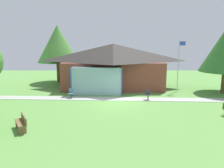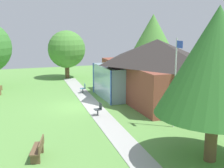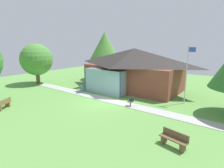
{
  "view_description": "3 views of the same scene",
  "coord_description": "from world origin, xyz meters",
  "px_view_note": "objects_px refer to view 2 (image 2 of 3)",
  "views": [
    {
      "loc": [
        -0.56,
        -17.86,
        4.81
      ],
      "look_at": [
        -0.64,
        2.87,
        1.01
      ],
      "focal_mm": 35.41,
      "sensor_mm": 36.0,
      "label": 1
    },
    {
      "loc": [
        20.38,
        -4.62,
        5.82
      ],
      "look_at": [
        -0.44,
        2.7,
        1.45
      ],
      "focal_mm": 47.17,
      "sensor_mm": 36.0,
      "label": 2
    },
    {
      "loc": [
        10.34,
        -12.83,
        5.32
      ],
      "look_at": [
        -0.92,
        2.73,
        1.19
      ],
      "focal_mm": 30.14,
      "sensor_mm": 36.0,
      "label": 3
    }
  ],
  "objects_px": {
    "pavilion": "(154,68)",
    "bench_lawn_far_right": "(38,150)",
    "flagpole": "(176,79)",
    "tree_behind_pavilion_left": "(153,36)",
    "patio_chair_west": "(83,89)",
    "tree_east_hedge": "(216,62)",
    "patio_chair_lawn_spare": "(99,110)",
    "tree_west_hedge": "(67,49)"
  },
  "relations": [
    {
      "from": "tree_behind_pavilion_left",
      "to": "tree_west_hedge",
      "type": "bearing_deg",
      "value": -122.58
    },
    {
      "from": "bench_lawn_far_right",
      "to": "tree_behind_pavilion_left",
      "type": "bearing_deg",
      "value": -27.6
    },
    {
      "from": "flagpole",
      "to": "tree_east_hedge",
      "type": "relative_size",
      "value": 0.78
    },
    {
      "from": "flagpole",
      "to": "tree_behind_pavilion_left",
      "type": "bearing_deg",
      "value": 158.13
    },
    {
      "from": "bench_lawn_far_right",
      "to": "tree_east_hedge",
      "type": "relative_size",
      "value": 0.23
    },
    {
      "from": "patio_chair_west",
      "to": "tree_east_hedge",
      "type": "height_order",
      "value": "tree_east_hedge"
    },
    {
      "from": "patio_chair_lawn_spare",
      "to": "patio_chair_west",
      "type": "relative_size",
      "value": 1.0
    },
    {
      "from": "pavilion",
      "to": "tree_east_hedge",
      "type": "height_order",
      "value": "tree_east_hedge"
    },
    {
      "from": "tree_east_hedge",
      "to": "patio_chair_lawn_spare",
      "type": "bearing_deg",
      "value": -160.99
    },
    {
      "from": "patio_chair_west",
      "to": "tree_west_hedge",
      "type": "relative_size",
      "value": 0.16
    },
    {
      "from": "pavilion",
      "to": "patio_chair_west",
      "type": "relative_size",
      "value": 13.35
    },
    {
      "from": "flagpole",
      "to": "patio_chair_west",
      "type": "relative_size",
      "value": 6.02
    },
    {
      "from": "bench_lawn_far_right",
      "to": "patio_chair_west",
      "type": "xyz_separation_m",
      "value": [
        -11.91,
        5.02,
        0.01
      ]
    },
    {
      "from": "tree_east_hedge",
      "to": "tree_west_hedge",
      "type": "height_order",
      "value": "tree_east_hedge"
    },
    {
      "from": "tree_east_hedge",
      "to": "flagpole",
      "type": "bearing_deg",
      "value": 169.78
    },
    {
      "from": "pavilion",
      "to": "patio_chair_lawn_spare",
      "type": "distance_m",
      "value": 6.72
    },
    {
      "from": "patio_chair_west",
      "to": "tree_east_hedge",
      "type": "distance_m",
      "value": 15.32
    },
    {
      "from": "patio_chair_lawn_spare",
      "to": "flagpole",
      "type": "bearing_deg",
      "value": -137.53
    },
    {
      "from": "patio_chair_lawn_spare",
      "to": "tree_behind_pavilion_left",
      "type": "relative_size",
      "value": 0.12
    },
    {
      "from": "bench_lawn_far_right",
      "to": "patio_chair_west",
      "type": "height_order",
      "value": "patio_chair_west"
    },
    {
      "from": "bench_lawn_far_right",
      "to": "patio_chair_west",
      "type": "relative_size",
      "value": 1.82
    },
    {
      "from": "patio_chair_west",
      "to": "tree_behind_pavilion_left",
      "type": "xyz_separation_m",
      "value": [
        -3.0,
        8.2,
        4.34
      ]
    },
    {
      "from": "pavilion",
      "to": "tree_east_hedge",
      "type": "distance_m",
      "value": 11.49
    },
    {
      "from": "patio_chair_west",
      "to": "patio_chair_lawn_spare",
      "type": "bearing_deg",
      "value": 179.95
    },
    {
      "from": "pavilion",
      "to": "flagpole",
      "type": "relative_size",
      "value": 2.22
    },
    {
      "from": "flagpole",
      "to": "patio_chair_west",
      "type": "height_order",
      "value": "flagpole"
    },
    {
      "from": "tree_east_hedge",
      "to": "tree_west_hedge",
      "type": "bearing_deg",
      "value": -175.17
    },
    {
      "from": "pavilion",
      "to": "flagpole",
      "type": "bearing_deg",
      "value": -17.69
    },
    {
      "from": "tree_west_hedge",
      "to": "tree_behind_pavilion_left",
      "type": "bearing_deg",
      "value": 57.42
    },
    {
      "from": "flagpole",
      "to": "patio_chair_lawn_spare",
      "type": "distance_m",
      "value": 5.57
    },
    {
      "from": "pavilion",
      "to": "patio_chair_lawn_spare",
      "type": "xyz_separation_m",
      "value": [
        3.06,
        -5.62,
        -2.08
      ]
    },
    {
      "from": "bench_lawn_far_right",
      "to": "patio_chair_lawn_spare",
      "type": "bearing_deg",
      "value": -26.35
    },
    {
      "from": "patio_chair_lawn_spare",
      "to": "patio_chair_west",
      "type": "xyz_separation_m",
      "value": [
        -6.76,
        0.65,
        0.0
      ]
    },
    {
      "from": "bench_lawn_far_right",
      "to": "tree_west_hedge",
      "type": "height_order",
      "value": "tree_west_hedge"
    },
    {
      "from": "patio_chair_lawn_spare",
      "to": "patio_chair_west",
      "type": "bearing_deg",
      "value": -7.41
    },
    {
      "from": "tree_east_hedge",
      "to": "bench_lawn_far_right",
      "type": "bearing_deg",
      "value": -111.21
    },
    {
      "from": "patio_chair_west",
      "to": "tree_west_hedge",
      "type": "height_order",
      "value": "tree_west_hedge"
    },
    {
      "from": "flagpole",
      "to": "tree_behind_pavilion_left",
      "type": "xyz_separation_m",
      "value": [
        -13.33,
        5.35,
        1.88
      ]
    },
    {
      "from": "patio_chair_lawn_spare",
      "to": "tree_east_hedge",
      "type": "bearing_deg",
      "value": -162.92
    },
    {
      "from": "flagpole",
      "to": "patio_chair_lawn_spare",
      "type": "relative_size",
      "value": 6.02
    },
    {
      "from": "patio_chair_west",
      "to": "tree_behind_pavilion_left",
      "type": "height_order",
      "value": "tree_behind_pavilion_left"
    },
    {
      "from": "pavilion",
      "to": "bench_lawn_far_right",
      "type": "relative_size",
      "value": 7.35
    }
  ]
}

